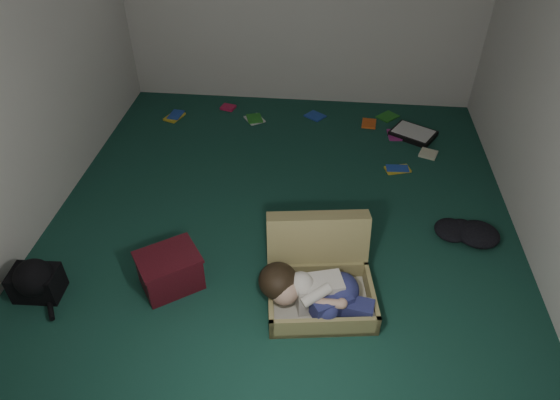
# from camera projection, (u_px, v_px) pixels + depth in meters

# --- Properties ---
(floor) EXTENTS (4.50, 4.50, 0.00)m
(floor) POSITION_uv_depth(u_px,v_px,m) (282.00, 220.00, 4.35)
(floor) COLOR #164135
(floor) RESTS_ON ground
(wall_front) EXTENTS (4.50, 0.00, 4.50)m
(wall_front) POSITION_uv_depth(u_px,v_px,m) (221.00, 360.00, 1.79)
(wall_front) COLOR silver
(wall_front) RESTS_ON ground
(wall_left) EXTENTS (0.00, 4.50, 4.50)m
(wall_left) POSITION_uv_depth(u_px,v_px,m) (13.00, 71.00, 3.69)
(wall_left) COLOR silver
(wall_left) RESTS_ON ground
(suitcase) EXTENTS (0.85, 0.83, 0.55)m
(suitcase) POSITION_uv_depth(u_px,v_px,m) (319.00, 275.00, 3.63)
(suitcase) COLOR tan
(suitcase) RESTS_ON floor
(person) EXTENTS (0.83, 0.40, 0.34)m
(person) POSITION_uv_depth(u_px,v_px,m) (315.00, 291.00, 3.45)
(person) COLOR silver
(person) RESTS_ON suitcase
(maroon_bin) EXTENTS (0.55, 0.53, 0.30)m
(maroon_bin) POSITION_uv_depth(u_px,v_px,m) (170.00, 270.00, 3.68)
(maroon_bin) COLOR #420D15
(maroon_bin) RESTS_ON floor
(backpack) EXTENTS (0.43, 0.35, 0.25)m
(backpack) POSITION_uv_depth(u_px,v_px,m) (36.00, 282.00, 3.63)
(backpack) COLOR black
(backpack) RESTS_ON floor
(clothing_pile) EXTENTS (0.48, 0.39, 0.15)m
(clothing_pile) POSITION_uv_depth(u_px,v_px,m) (459.00, 231.00, 4.13)
(clothing_pile) COLOR black
(clothing_pile) RESTS_ON floor
(paper_tray) EXTENTS (0.55, 0.51, 0.06)m
(paper_tray) POSITION_uv_depth(u_px,v_px,m) (413.00, 134.00, 5.41)
(paper_tray) COLOR black
(paper_tray) RESTS_ON floor
(book_scatter) EXTENTS (3.00, 1.30, 0.02)m
(book_scatter) POSITION_uv_depth(u_px,v_px,m) (333.00, 128.00, 5.55)
(book_scatter) COLOR yellow
(book_scatter) RESTS_ON floor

